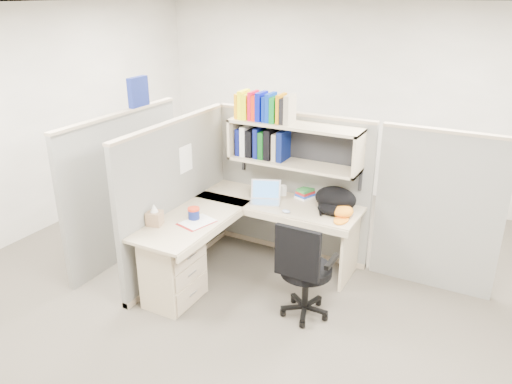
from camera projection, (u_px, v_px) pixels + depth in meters
The scene contains 14 objects.
ground at pixel (253, 287), 5.08m from camera, with size 6.00×6.00×0.00m, color #353029.
room_shell at pixel (253, 133), 4.47m from camera, with size 6.00×6.00×6.00m.
cubicle at pixel (243, 184), 5.27m from camera, with size 3.79×1.84×1.95m.
desk at pixel (203, 252), 4.86m from camera, with size 1.74×1.75×0.73m.
laptop at pixel (265, 193), 5.21m from camera, with size 0.32×0.32×0.23m, color silver, non-canonical shape.
backpack at pixel (334, 201), 4.99m from camera, with size 0.42×0.33×0.25m, color black, non-canonical shape.
orange_cap at pixel (343, 211), 4.92m from camera, with size 0.21×0.25×0.12m, color orange, non-canonical shape.
snack_canister at pixel (194, 213), 4.86m from camera, with size 0.12×0.12×0.12m.
tissue_box at pixel (154, 214), 4.73m from camera, with size 0.13×0.13×0.21m, color #A07D5A, non-canonical shape.
mouse at pixel (286, 211), 5.01m from camera, with size 0.09×0.06×0.03m, color #8FA3CB.
paper_cup at pixel (283, 190), 5.43m from camera, with size 0.08×0.08×0.11m, color silver.
book_stack at pixel (306, 193), 5.38m from camera, with size 0.15×0.21×0.10m, color gray, non-canonical shape.
loose_paper at pixel (198, 222), 4.82m from camera, with size 0.23×0.31×0.00m, color silver, non-canonical shape.
task_chair at pixel (304, 285), 4.49m from camera, with size 0.51×0.47×0.98m.
Camera 1 is at (2.06, -3.83, 2.81)m, focal length 35.00 mm.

